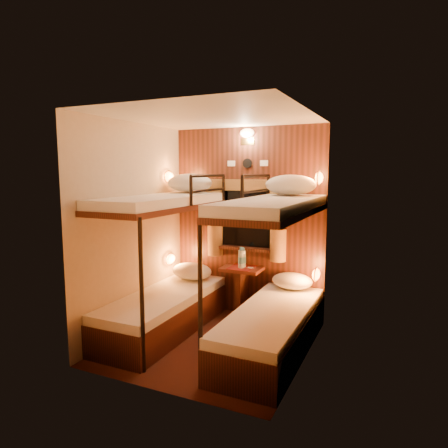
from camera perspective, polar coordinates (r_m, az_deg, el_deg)
The scene contains 22 objects.
floor at distance 4.53m, azimuth -1.70°, elevation -16.60°, with size 2.10×2.10×0.00m, color #39150F.
ceiling at distance 4.17m, azimuth -1.83°, elevation 15.10°, with size 2.10×2.10×0.00m, color silver.
wall_back at distance 5.13m, azimuth 3.43°, elevation 0.24°, with size 2.40×2.40×0.00m, color #C6B293.
wall_front at distance 3.29m, azimuth -9.91°, elevation -4.00°, with size 2.40×2.40×0.00m, color #C6B293.
wall_left at distance 4.71m, azimuth -12.74°, elevation -0.60°, with size 2.40×2.40×0.00m, color #C6B293.
wall_right at distance 3.85m, azimuth 11.72°, elevation -2.36°, with size 2.40×2.40×0.00m, color #C6B293.
back_panel at distance 5.12m, azimuth 3.37°, elevation 0.22°, with size 2.00×0.03×2.40m, color #32190E.
bunk_left at distance 4.69m, azimuth -8.54°, elevation -8.53°, with size 0.72×1.90×1.82m.
bunk_right at distance 4.16m, azimuth 6.88°, elevation -10.63°, with size 0.72×1.90×1.82m.
window at distance 5.09m, azimuth 3.25°, elevation -0.03°, with size 1.00×0.12×0.79m.
curtains at distance 5.05m, azimuth 3.12°, elevation 0.85°, with size 1.10×0.22×1.00m.
back_fixtures at distance 5.06m, azimuth 3.32°, elevation 12.00°, with size 0.54×0.09×0.48m.
reading_lamps at distance 4.81m, azimuth 1.93°, elevation 0.23°, with size 2.00×0.20×1.25m.
table at distance 5.11m, azimuth 2.55°, elevation -8.78°, with size 0.50×0.34×0.66m.
bottle_left at distance 5.04m, azimuth 2.74°, elevation -4.98°, with size 0.07×0.07×0.25m.
bottle_right at distance 4.99m, azimuth 2.48°, elevation -5.03°, with size 0.08×0.08×0.27m.
sachet_a at distance 5.02m, azimuth 3.76°, elevation -6.30°, with size 0.07×0.06×0.01m, color silver.
sachet_b at distance 5.04m, azimuth 3.80°, elevation -6.22°, with size 0.07×0.05×0.01m, color silver.
pillow_lower_left at distance 5.24m, azimuth -4.62°, elevation -6.72°, with size 0.54×0.39×0.21m, color silver.
pillow_lower_right at distance 4.88m, azimuth 9.72°, elevation -8.01°, with size 0.49×0.35×0.19m, color silver.
pillow_upper_left at distance 5.05m, azimuth -4.93°, elevation 5.86°, with size 0.60×0.43×0.23m, color silver.
pillow_upper_right at distance 4.54m, azimuth 9.50°, elevation 5.55°, with size 0.58×0.41×0.23m, color silver.
Camera 1 is at (1.83, -3.70, 1.85)m, focal length 32.00 mm.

